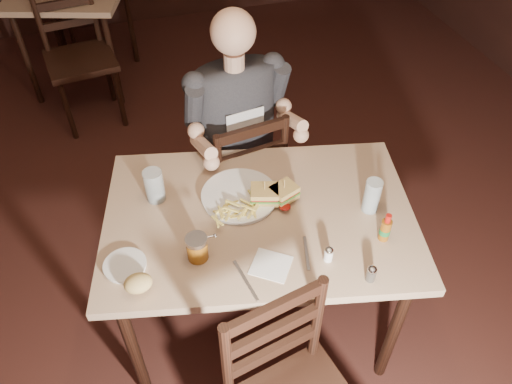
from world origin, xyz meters
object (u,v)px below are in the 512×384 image
object	(u,v)px
glass_right	(372,196)
side_plate	(125,266)
bg_chair_near	(80,60)
bg_table	(71,0)
glass_left	(154,186)
main_table	(259,227)
bg_chair_far	(77,5)
dinner_plate	(240,196)
syrup_dispenser	(197,248)
diner	(239,107)
hot_sauce	(386,227)
chair_far	(237,175)

from	to	relation	value
glass_right	side_plate	world-z (taller)	glass_right
bg_chair_near	glass_right	bearing A→B (deg)	-70.15
bg_table	glass_left	size ratio (longest dim) A/B	6.86
main_table	bg_chair_far	xyz separation A→B (m)	(-0.70, 3.10, -0.28)
dinner_plate	side_plate	bearing A→B (deg)	-155.37
main_table	bg_chair_far	size ratio (longest dim) A/B	1.68
glass_right	dinner_plate	bearing A→B (deg)	156.84
side_plate	glass_left	bearing A→B (deg)	63.33
glass_right	syrup_dispenser	world-z (taller)	glass_right
bg_chair_near	diner	size ratio (longest dim) A/B	1.08
main_table	hot_sauce	distance (m)	0.51
bg_table	side_plate	world-z (taller)	side_plate
hot_sauce	glass_right	bearing A→B (deg)	83.81
dinner_plate	hot_sauce	size ratio (longest dim) A/B	2.37
glass_left	bg_chair_far	bearing A→B (deg)	96.10
hot_sauce	bg_chair_far	bearing A→B (deg)	108.41
bg_table	bg_chair_near	xyz separation A→B (m)	(0.00, -0.55, -0.19)
side_plate	glass_right	bearing A→B (deg)	0.96
glass_left	hot_sauce	world-z (taller)	glass_left
main_table	bg_chair_near	xyz separation A→B (m)	(-0.70, 2.00, -0.20)
bg_chair_far	chair_far	bearing A→B (deg)	86.44
glass_left	main_table	bearing A→B (deg)	-28.44
diner	glass_right	distance (m)	0.74
bg_chair_far	hot_sauce	bearing A→B (deg)	88.28
main_table	syrup_dispenser	xyz separation A→B (m)	(-0.28, -0.14, 0.13)
main_table	dinner_plate	distance (m)	0.15
diner	syrup_dispenser	world-z (taller)	diner
bg_chair_near	diner	distance (m)	1.70
bg_table	glass_right	size ratio (longest dim) A/B	6.62
diner	syrup_dispenser	distance (m)	0.77
bg_chair_near	glass_right	distance (m)	2.41
diner	glass_right	bearing A→B (deg)	-68.41
bg_chair_near	syrup_dispenser	distance (m)	2.21
hot_sauce	glass_left	bearing A→B (deg)	150.08
hot_sauce	syrup_dispenser	distance (m)	0.71
side_plate	diner	bearing A→B (deg)	47.01
bg_chair_near	dinner_plate	xyz separation A→B (m)	(0.64, -1.89, 0.29)
glass_left	bg_table	bearing A→B (deg)	97.52
diner	hot_sauce	distance (m)	0.88
glass_right	syrup_dispenser	xyz separation A→B (m)	(-0.72, -0.05, -0.02)
bg_chair_far	main_table	bearing A→B (deg)	82.51
bg_table	glass_right	bearing A→B (deg)	-66.82
bg_table	chair_far	xyz separation A→B (m)	(0.75, -1.97, -0.23)
bg_chair_far	diner	xyz separation A→B (m)	(0.76, -2.56, 0.51)
bg_table	dinner_plate	bearing A→B (deg)	-75.24
bg_chair_near	side_plate	size ratio (longest dim) A/B	6.36
dinner_plate	diner	bearing A→B (deg)	75.07
glass_left	dinner_plate	bearing A→B (deg)	-16.05
dinner_plate	glass_right	distance (m)	0.54
hot_sauce	side_plate	distance (m)	0.98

